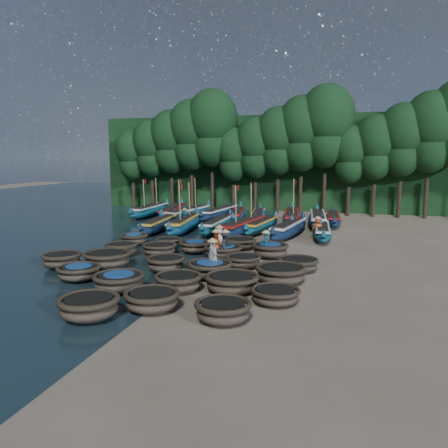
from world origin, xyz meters
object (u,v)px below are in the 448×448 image
(long_boat_6, at_px, (262,225))
(long_boat_13, at_px, (237,215))
(fisherman_6, at_px, (317,228))
(long_boat_16, at_px, (318,219))
(fisherman_4, at_px, (212,257))
(coracle_2, at_px, (89,306))
(fisherman_2, at_px, (216,245))
(long_boat_12, at_px, (219,213))
(fisherman_1, at_px, (266,243))
(coracle_21, at_px, (169,242))
(long_boat_10, at_px, (173,212))
(coracle_23, at_px, (240,243))
(coracle_17, at_px, (223,251))
(coracle_11, at_px, (108,258))
(long_boat_15, at_px, (292,217))
(coracle_3, at_px, (152,300))
(coracle_15, at_px, (122,249))
(coracle_12, at_px, (166,263))
(coracle_8, at_px, (232,282))
(coracle_7, at_px, (178,282))
(coracle_20, at_px, (134,239))
(coracle_19, at_px, (298,264))
(coracle_13, at_px, (210,269))
(coracle_14, at_px, (281,273))
(coracle_10, at_px, (62,260))
(coracle_9, at_px, (276,295))
(coracle_22, at_px, (195,246))
(long_boat_2, at_px, (159,224))
(long_boat_7, at_px, (289,228))
(fisherman_3, at_px, (226,245))
(coracle_16, at_px, (159,249))
(long_boat_5, at_px, (243,226))
(fisherman_5, at_px, (185,219))
(long_boat_17, at_px, (333,219))
(long_boat_11, at_px, (188,214))
(coracle_24, at_px, (270,250))
(long_boat_4, at_px, (217,225))
(fisherman_0, at_px, (219,239))
(coracle_18, at_px, (243,261))
(coracle_6, at_px, (119,281))

(long_boat_6, distance_m, long_boat_13, 5.88)
(long_boat_6, bearing_deg, long_boat_13, 130.65)
(fisherman_6, bearing_deg, long_boat_16, -102.43)
(long_boat_13, xyz_separation_m, fisherman_4, (3.33, -17.90, 0.42))
(coracle_2, relative_size, fisherman_2, 1.34)
(long_boat_12, xyz_separation_m, fisherman_1, (6.94, -14.06, 0.31))
(coracle_21, height_order, long_boat_10, long_boat_10)
(coracle_21, bearing_deg, coracle_23, 11.88)
(coracle_17, height_order, long_boat_16, long_boat_16)
(long_boat_16, bearing_deg, coracle_11, -125.50)
(long_boat_15, bearing_deg, coracle_2, -107.07)
(coracle_3, xyz_separation_m, long_boat_16, (4.57, 21.95, 0.16))
(fisherman_1, bearing_deg, coracle_15, -110.25)
(coracle_15, bearing_deg, coracle_12, -33.53)
(fisherman_1, bearing_deg, coracle_8, -34.56)
(coracle_7, bearing_deg, coracle_20, 127.52)
(coracle_19, bearing_deg, coracle_13, -148.55)
(coracle_11, relative_size, coracle_14, 0.99)
(coracle_11, xyz_separation_m, long_boat_6, (5.65, 12.97, 0.02))
(coracle_10, distance_m, coracle_15, 3.74)
(coracle_8, xyz_separation_m, coracle_9, (2.03, -1.00, -0.08))
(coracle_20, relative_size, fisherman_4, 1.09)
(coracle_20, relative_size, long_boat_6, 0.29)
(coracle_22, height_order, long_boat_2, long_boat_2)
(long_boat_7, height_order, fisherman_4, fisherman_4)
(coracle_3, bearing_deg, long_boat_2, 113.50)
(coracle_14, relative_size, long_boat_6, 0.34)
(coracle_23, bearing_deg, coracle_20, -174.96)
(coracle_14, relative_size, fisherman_2, 1.33)
(long_boat_10, height_order, fisherman_4, fisherman_4)
(coracle_23, bearing_deg, fisherman_6, 44.99)
(long_boat_2, xyz_separation_m, fisherman_6, (12.07, -0.35, 0.32))
(coracle_8, bearing_deg, fisherman_3, 108.54)
(coracle_16, relative_size, long_boat_5, 0.28)
(fisherman_5, bearing_deg, long_boat_12, -34.95)
(coracle_10, distance_m, fisherman_5, 12.85)
(coracle_13, relative_size, long_boat_17, 0.30)
(coracle_3, bearing_deg, coracle_12, 108.27)
(coracle_16, xyz_separation_m, fisherman_4, (4.35, -3.43, 0.56))
(long_boat_5, bearing_deg, fisherman_4, -74.78)
(coracle_14, relative_size, long_boat_11, 0.29)
(coracle_2, distance_m, coracle_13, 6.69)
(coracle_11, height_order, long_boat_16, long_boat_16)
(coracle_12, distance_m, coracle_23, 6.70)
(coracle_2, bearing_deg, coracle_24, 68.02)
(coracle_2, distance_m, long_boat_6, 19.82)
(long_boat_4, distance_m, fisherman_2, 9.44)
(fisherman_0, bearing_deg, coracle_12, 164.59)
(coracle_3, height_order, coracle_18, coracle_3)
(coracle_9, bearing_deg, coracle_6, -178.09)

